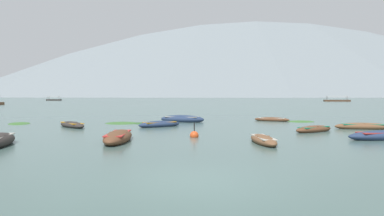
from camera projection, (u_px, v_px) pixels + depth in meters
ground_plane at (200, 97)px, 1507.83m from camera, size 6000.00×6000.00×0.00m
mountain_1 at (72, 43)px, 1956.43m from camera, size 1986.00×1986.00×602.66m
mountain_2 at (231, 35)px, 1772.07m from camera, size 2376.63×2376.63×619.77m
rowboat_1 at (72, 125)px, 25.17m from camera, size 3.22×3.60×0.49m
rowboat_2 at (182, 119)px, 30.29m from camera, size 4.14×2.45×0.73m
rowboat_3 at (272, 119)px, 31.29m from camera, size 3.15×2.06×0.43m
rowboat_4 at (263, 140)px, 16.45m from camera, size 1.16×3.40×0.47m
rowboat_7 at (118, 137)px, 17.21m from camera, size 1.44×4.43×0.65m
rowboat_8 at (160, 124)px, 25.50m from camera, size 3.35×2.95×0.53m
rowboat_9 at (314, 129)px, 21.82m from camera, size 3.16×2.69×0.48m
rowboat_10 at (363, 127)px, 23.64m from camera, size 3.76×1.43×0.53m
ferry_0 at (54, 100)px, 183.40m from camera, size 7.32×3.00×2.54m
ferry_1 at (337, 100)px, 152.73m from camera, size 11.01×4.99×2.54m
mooring_buoy at (194, 135)px, 18.86m from camera, size 0.47×0.47×0.91m
weed_patch_0 at (301, 122)px, 30.55m from camera, size 3.27×3.30×0.14m
weed_patch_1 at (19, 124)px, 28.24m from camera, size 2.76×3.48×0.14m
weed_patch_2 at (122, 123)px, 28.71m from camera, size 3.72×3.79×0.14m
weed_patch_3 at (145, 123)px, 28.48m from camera, size 2.18×1.97×0.14m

